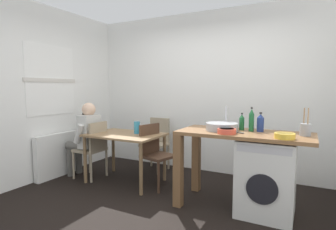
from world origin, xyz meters
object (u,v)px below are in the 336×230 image
seated_person (85,136)px  vase (137,128)px  washing_machine (266,177)px  chair_person_seat (93,147)px  mixing_bowl (227,131)px  utensil_crock (305,129)px  colander (285,136)px  chair_spare_by_wall (157,141)px  bottle_tall_green (242,122)px  chair_opposite (155,151)px  bottle_clear_small (260,123)px  dining_table (125,140)px  bottle_squat_brown (251,120)px

seated_person → vase: (0.86, 0.20, 0.16)m
washing_machine → chair_person_seat: bearing=179.5°
chair_person_seat → mixing_bowl: (2.19, -0.22, 0.44)m
chair_person_seat → mixing_bowl: size_ratio=4.36×
mixing_bowl → utensil_crock: bearing=17.8°
washing_machine → utensil_crock: bearing=8.1°
chair_person_seat → colander: 2.83m
chair_spare_by_wall → bottle_tall_green: bottle_tall_green is taller
vase → mixing_bowl: bearing=-15.8°
chair_opposite → utensil_crock: utensil_crock is taller
washing_machine → mixing_bowl: bearing=-154.2°
chair_opposite → bottle_clear_small: (1.47, -0.07, 0.51)m
dining_table → mixing_bowl: 1.70m
washing_machine → bottle_tall_green: 0.68m
seated_person → bottle_clear_small: size_ratio=5.28×
bottle_clear_small → utensil_crock: size_ratio=0.76×
bottle_squat_brown → bottle_clear_small: size_ratio=1.26×
chair_person_seat → seated_person: (-0.16, -0.00, 0.16)m
mixing_bowl → utensil_crock: size_ratio=0.69×
seated_person → colander: 2.97m
bottle_squat_brown → colander: (0.39, -0.32, -0.10)m
bottle_squat_brown → utensil_crock: utensil_crock is taller
bottle_squat_brown → bottle_clear_small: bearing=10.5°
chair_person_seat → chair_opposite: 1.04m
dining_table → seated_person: bearing=-171.9°
mixing_bowl → colander: bearing=-1.9°
chair_person_seat → bottle_squat_brown: 2.46m
dining_table → bottle_squat_brown: 1.90m
seated_person → chair_opposite: bearing=-82.6°
washing_machine → mixing_bowl: size_ratio=4.17×
utensil_crock → bottle_squat_brown: bearing=175.2°
washing_machine → colander: size_ratio=4.30×
seated_person → colander: size_ratio=6.00×
bottle_clear_small → vase: size_ratio=1.24×
colander → bottle_clear_small: bearing=130.7°
seated_person → colander: (2.94, -0.24, 0.28)m
chair_spare_by_wall → seated_person: size_ratio=0.75×
bottle_tall_green → vase: (-1.58, 0.08, -0.18)m
dining_table → bottle_tall_green: 1.77m
vase → bottle_squat_brown: bearing=-4.1°
seated_person → bottle_tall_green: (2.44, 0.12, 0.34)m
chair_opposite → bottle_clear_small: size_ratio=3.96×
seated_person → vase: seated_person is taller
chair_opposite → colander: (1.76, -0.41, 0.44)m
bottle_squat_brown → utensil_crock: 0.57m
chair_person_seat → colander: (2.78, -0.24, 0.44)m
dining_table → washing_machine: (2.05, -0.12, -0.21)m
bottle_squat_brown → utensil_crock: (0.57, -0.05, -0.06)m
bottle_squat_brown → mixing_bowl: bottle_squat_brown is taller
bottle_squat_brown → chair_spare_by_wall: bearing=155.5°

